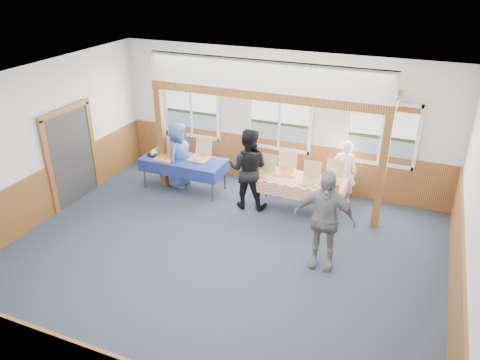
% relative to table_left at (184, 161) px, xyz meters
% --- Properties ---
extents(floor, '(8.00, 8.00, 0.00)m').
position_rel_table_left_xyz_m(floor, '(1.95, -2.31, -0.70)').
color(floor, '#272F40').
rests_on(floor, ground).
extents(ceiling, '(8.00, 8.00, 0.00)m').
position_rel_table_left_xyz_m(ceiling, '(1.95, -2.31, 2.50)').
color(ceiling, white).
rests_on(ceiling, wall_back).
extents(wall_back, '(8.00, 0.00, 8.00)m').
position_rel_table_left_xyz_m(wall_back, '(1.95, 1.19, 0.90)').
color(wall_back, silver).
rests_on(wall_back, floor).
extents(wall_front, '(8.00, 0.00, 8.00)m').
position_rel_table_left_xyz_m(wall_front, '(1.95, -5.81, 0.90)').
color(wall_front, silver).
rests_on(wall_front, floor).
extents(wall_left, '(0.00, 8.00, 8.00)m').
position_rel_table_left_xyz_m(wall_left, '(-2.05, -2.31, 0.90)').
color(wall_left, silver).
rests_on(wall_left, floor).
extents(wall_right, '(0.00, 8.00, 8.00)m').
position_rel_table_left_xyz_m(wall_right, '(5.95, -2.31, 0.90)').
color(wall_right, silver).
rests_on(wall_right, floor).
extents(wainscot_back, '(7.98, 0.05, 1.10)m').
position_rel_table_left_xyz_m(wainscot_back, '(1.95, 1.16, -0.15)').
color(wainscot_back, brown).
rests_on(wainscot_back, floor).
extents(wainscot_left, '(0.05, 6.98, 1.10)m').
position_rel_table_left_xyz_m(wainscot_left, '(-2.03, -2.31, -0.15)').
color(wainscot_left, brown).
rests_on(wainscot_left, floor).
extents(wainscot_right, '(0.05, 6.98, 1.10)m').
position_rel_table_left_xyz_m(wainscot_right, '(5.92, -2.31, -0.15)').
color(wainscot_right, brown).
rests_on(wainscot_right, floor).
extents(cased_opening, '(0.06, 1.30, 2.10)m').
position_rel_table_left_xyz_m(cased_opening, '(-2.01, -1.41, 0.35)').
color(cased_opening, '#2F2F2F').
rests_on(cased_opening, wall_left).
extents(window_left, '(1.56, 0.10, 1.46)m').
position_rel_table_left_xyz_m(window_left, '(-0.35, 1.14, 0.98)').
color(window_left, white).
rests_on(window_left, wall_back).
extents(window_mid, '(1.56, 0.10, 1.46)m').
position_rel_table_left_xyz_m(window_mid, '(1.95, 1.14, 0.98)').
color(window_mid, white).
rests_on(window_mid, wall_back).
extents(window_right, '(1.56, 0.10, 1.46)m').
position_rel_table_left_xyz_m(window_right, '(4.25, 1.14, 0.98)').
color(window_right, white).
rests_on(window_right, wall_back).
extents(post_left, '(0.15, 0.15, 2.40)m').
position_rel_table_left_xyz_m(post_left, '(-0.55, -0.01, 0.50)').
color(post_left, '#543512').
rests_on(post_left, floor).
extents(post_right, '(0.15, 0.15, 2.40)m').
position_rel_table_left_xyz_m(post_right, '(4.45, -0.01, 0.50)').
color(post_right, '#543512').
rests_on(post_right, floor).
extents(cross_beam, '(5.15, 0.18, 0.18)m').
position_rel_table_left_xyz_m(cross_beam, '(1.95, -0.01, 1.79)').
color(cross_beam, '#543512').
rests_on(cross_beam, post_left).
extents(table_left, '(2.04, 1.04, 0.76)m').
position_rel_table_left_xyz_m(table_left, '(0.00, 0.00, 0.00)').
color(table_left, '#2F2F2F').
rests_on(table_left, floor).
extents(table_right, '(2.08, 1.64, 0.76)m').
position_rel_table_left_xyz_m(table_right, '(2.80, 0.02, -0.00)').
color(table_right, '#2F2F2F').
rests_on(table_right, floor).
extents(pizza_box_a, '(0.42, 0.51, 0.45)m').
position_rel_table_left_xyz_m(pizza_box_a, '(-0.40, -0.11, 0.12)').
color(pizza_box_a, '#D2AE8C').
rests_on(pizza_box_a, table_left).
extents(pizza_box_b, '(0.42, 0.51, 0.45)m').
position_rel_table_left_xyz_m(pizza_box_b, '(0.35, 0.16, 0.12)').
color(pizza_box_b, '#D2AE8C').
rests_on(pizza_box_b, table_left).
extents(pizza_box_c, '(0.40, 0.48, 0.41)m').
position_rel_table_left_xyz_m(pizza_box_c, '(2.06, -0.08, 0.12)').
color(pizza_box_c, '#D2AE8C').
rests_on(pizza_box_c, table_right).
extents(pizza_box_d, '(0.50, 0.57, 0.44)m').
position_rel_table_left_xyz_m(pizza_box_d, '(2.45, 0.21, 0.12)').
color(pizza_box_d, '#D2AE8C').
rests_on(pizza_box_d, table_right).
extents(pizza_box_e, '(0.40, 0.48, 0.41)m').
position_rel_table_left_xyz_m(pizza_box_e, '(3.05, -0.06, 0.12)').
color(pizza_box_e, '#D2AE8C').
rests_on(pizza_box_e, table_right).
extents(pizza_box_f, '(0.41, 0.49, 0.42)m').
position_rel_table_left_xyz_m(pizza_box_f, '(3.46, 0.16, 0.12)').
color(pizza_box_f, '#D2AE8C').
rests_on(pizza_box_f, table_right).
extents(veggie_tray, '(0.40, 0.40, 0.09)m').
position_rel_table_left_xyz_m(veggie_tray, '(-0.75, 0.00, 0.09)').
color(veggie_tray, black).
rests_on(veggie_tray, table_left).
extents(drink_glass, '(0.07, 0.07, 0.15)m').
position_rel_table_left_xyz_m(drink_glass, '(3.65, -0.23, 0.13)').
color(drink_glass, '#905A18').
rests_on(drink_glass, table_right).
extents(woman_white, '(0.58, 0.41, 1.49)m').
position_rel_table_left_xyz_m(woman_white, '(3.61, 0.75, 0.04)').
color(woman_white, white).
rests_on(woman_white, floor).
extents(woman_black, '(0.97, 0.81, 1.81)m').
position_rel_table_left_xyz_m(woman_black, '(1.71, -0.23, 0.20)').
color(woman_black, black).
rests_on(woman_black, floor).
extents(man_blue, '(0.56, 0.81, 1.60)m').
position_rel_table_left_xyz_m(man_blue, '(-0.19, 0.09, 0.09)').
color(man_blue, '#3E5B9B').
rests_on(man_blue, floor).
extents(person_grey, '(1.12, 0.51, 1.87)m').
position_rel_table_left_xyz_m(person_grey, '(3.73, -1.75, 0.23)').
color(person_grey, gray).
rests_on(person_grey, floor).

